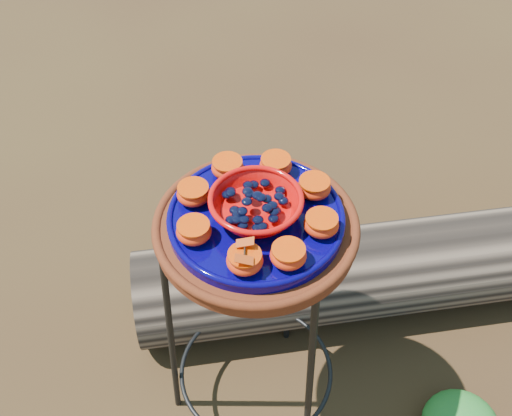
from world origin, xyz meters
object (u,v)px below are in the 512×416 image
at_px(red_bowl, 256,207).
at_px(driftwood_log, 391,268).
at_px(plant_stand, 256,328).
at_px(cobalt_plate, 256,219).
at_px(terracotta_saucer, 256,229).

distance_m(red_bowl, driftwood_log, 0.83).
relative_size(plant_stand, red_bowl, 3.98).
relative_size(plant_stand, cobalt_plate, 1.99).
bearing_deg(terracotta_saucer, cobalt_plate, 0.00).
bearing_deg(terracotta_saucer, plant_stand, 0.00).
relative_size(terracotta_saucer, cobalt_plate, 1.17).
distance_m(cobalt_plate, red_bowl, 0.04).
bearing_deg(cobalt_plate, driftwood_log, 65.02).
xyz_separation_m(plant_stand, driftwood_log, (0.23, 0.49, -0.21)).
bearing_deg(driftwood_log, red_bowl, -114.98).
xyz_separation_m(plant_stand, cobalt_plate, (0.00, 0.00, 0.39)).
height_order(cobalt_plate, red_bowl, red_bowl).
relative_size(terracotta_saucer, driftwood_log, 0.27).
height_order(plant_stand, cobalt_plate, cobalt_plate).
distance_m(cobalt_plate, driftwood_log, 0.81).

